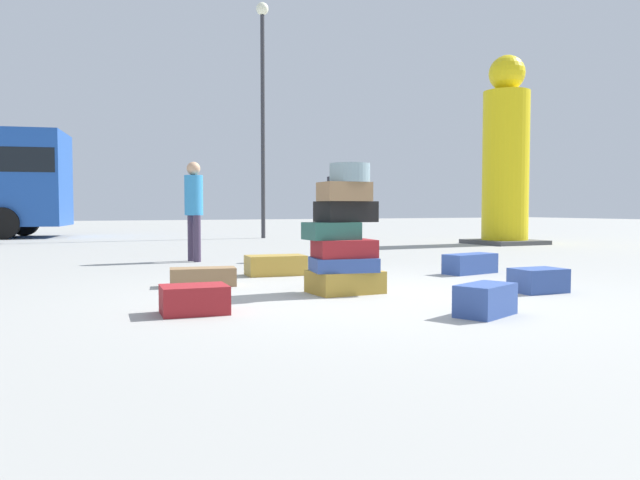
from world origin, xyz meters
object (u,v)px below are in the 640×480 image
(suitcase_maroon_white_trunk, at_px, (194,299))
(suitcase_navy_upright_blue, at_px, (470,264))
(yellow_dummy_statue, at_px, (506,160))
(person_tourist_with_camera, at_px, (336,203))
(suitcase_tan_foreground_far, at_px, (276,265))
(lamp_post, at_px, (263,88))
(suitcase_brown_left_side, at_px, (203,277))
(suitcase_tower, at_px, (344,238))
(suitcase_navy_foreground_near, at_px, (485,300))
(person_bearded_onlooker, at_px, (194,203))
(suitcase_navy_behind_tower, at_px, (538,280))

(suitcase_maroon_white_trunk, bearing_deg, suitcase_navy_upright_blue, 25.77)
(yellow_dummy_statue, bearing_deg, suitcase_navy_upright_blue, -134.54)
(suitcase_maroon_white_trunk, relative_size, person_tourist_with_camera, 0.33)
(suitcase_tan_foreground_far, relative_size, lamp_post, 0.11)
(suitcase_brown_left_side, bearing_deg, suitcase_tower, -33.62)
(suitcase_tan_foreground_far, distance_m, yellow_dummy_statue, 8.89)
(suitcase_navy_upright_blue, relative_size, person_tourist_with_camera, 0.47)
(suitcase_tower, bearing_deg, suitcase_maroon_white_trunk, -160.34)
(suitcase_navy_foreground_near, xyz_separation_m, lamp_post, (2.64, 13.10, 4.23))
(suitcase_tower, height_order, lamp_post, lamp_post)
(suitcase_tower, relative_size, suitcase_brown_left_side, 1.85)
(suitcase_navy_foreground_near, bearing_deg, lamp_post, 55.00)
(suitcase_navy_foreground_near, xyz_separation_m, suitcase_tan_foreground_far, (-0.50, 3.58, 0.00))
(suitcase_brown_left_side, distance_m, lamp_post, 11.91)
(person_bearded_onlooker, bearing_deg, suitcase_navy_upright_blue, 28.37)
(suitcase_navy_foreground_near, height_order, suitcase_maroon_white_trunk, suitcase_navy_foreground_near)
(suitcase_tower, height_order, person_bearded_onlooker, person_bearded_onlooker)
(yellow_dummy_statue, bearing_deg, suitcase_navy_behind_tower, -128.92)
(suitcase_navy_foreground_near, height_order, suitcase_tan_foreground_far, same)
(yellow_dummy_statue, bearing_deg, suitcase_brown_left_side, -149.96)
(suitcase_tower, bearing_deg, yellow_dummy_statue, 39.46)
(yellow_dummy_statue, bearing_deg, suitcase_maroon_white_trunk, -143.60)
(suitcase_brown_left_side, relative_size, person_bearded_onlooker, 0.44)
(suitcase_navy_behind_tower, xyz_separation_m, suitcase_maroon_white_trunk, (-3.56, 0.19, -0.01))
(lamp_post, bearing_deg, person_tourist_with_camera, -100.04)
(person_bearded_onlooker, distance_m, lamp_post, 8.61)
(suitcase_tan_foreground_far, bearing_deg, person_bearded_onlooker, 107.12)
(suitcase_navy_upright_blue, relative_size, suitcase_maroon_white_trunk, 1.41)
(suitcase_tan_foreground_far, relative_size, suitcase_brown_left_side, 1.05)
(yellow_dummy_statue, bearing_deg, suitcase_tower, -140.54)
(suitcase_tower, bearing_deg, lamp_post, 74.88)
(suitcase_brown_left_side, bearing_deg, yellow_dummy_statue, 40.13)
(suitcase_navy_behind_tower, bearing_deg, suitcase_maroon_white_trunk, 178.40)
(suitcase_maroon_white_trunk, relative_size, lamp_post, 0.08)
(suitcase_tan_foreground_far, distance_m, lamp_post, 10.88)
(person_bearded_onlooker, relative_size, lamp_post, 0.24)
(suitcase_tower, distance_m, suitcase_brown_left_side, 1.72)
(suitcase_tower, height_order, person_tourist_with_camera, person_tourist_with_camera)
(suitcase_tan_foreground_far, distance_m, person_tourist_with_camera, 2.70)
(suitcase_navy_upright_blue, distance_m, suitcase_tan_foreground_far, 2.60)
(suitcase_tan_foreground_far, height_order, lamp_post, lamp_post)
(suitcase_maroon_white_trunk, relative_size, yellow_dummy_statue, 0.12)
(suitcase_navy_upright_blue, xyz_separation_m, person_tourist_with_camera, (-0.66, 2.77, 0.83))
(suitcase_brown_left_side, height_order, suitcase_navy_behind_tower, suitcase_navy_behind_tower)
(suitcase_tower, xyz_separation_m, person_bearded_onlooker, (-0.56, 4.38, 0.40))
(suitcase_tower, distance_m, suitcase_navy_foreground_near, 1.80)
(suitcase_tower, relative_size, person_bearded_onlooker, 0.82)
(suitcase_tower, relative_size, yellow_dummy_statue, 0.29)
(person_tourist_with_camera, bearing_deg, suitcase_tan_foreground_far, -11.21)
(suitcase_navy_foreground_near, bearing_deg, suitcase_brown_left_side, 96.47)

